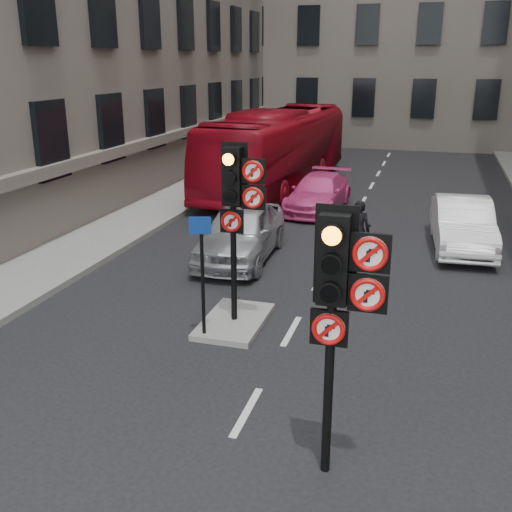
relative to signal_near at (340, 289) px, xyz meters
The scene contains 12 objects.
ground 3.14m from the signal_near, 146.26° to the right, with size 120.00×120.00×0.00m, color black.
pavement_left 14.24m from the signal_near, 128.28° to the left, with size 3.00×50.00×0.16m, color gray.
centre_island 5.44m from the signal_near, 123.83° to the left, with size 1.20×2.00×0.12m, color gray.
signal_near is the anchor object (origin of this frame).
signal_far 4.77m from the signal_near, 123.02° to the left, with size 0.91×0.40×3.58m.
car_silver 9.15m from the signal_near, 115.44° to the left, with size 1.78×4.41×1.50m, color #B0B1B8.
car_white 11.08m from the signal_near, 79.98° to the left, with size 1.51×4.33×1.43m, color white.
car_pink 14.54m from the signal_near, 101.53° to the left, with size 1.76×4.32×1.25m, color #E0418D.
bus_red 18.24m from the signal_near, 106.76° to the left, with size 2.72×11.63×3.24m, color maroon.
motorcycle 9.06m from the signal_near, 93.93° to the left, with size 0.45×1.59×0.96m, color black.
motorcyclist 9.08m from the signal_near, 95.21° to the left, with size 0.60×0.40×1.66m, color black.
info_sign 4.50m from the signal_near, 133.61° to the left, with size 0.40×0.18×2.34m.
Camera 1 is at (2.41, -5.64, 5.19)m, focal length 42.00 mm.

